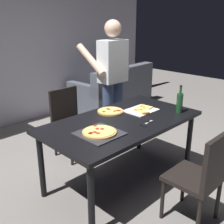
{
  "coord_description": "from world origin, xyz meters",
  "views": [
    {
      "loc": [
        -1.99,
        -1.84,
        1.79
      ],
      "look_at": [
        0.0,
        0.15,
        0.8
      ],
      "focal_mm": 43.85,
      "sensor_mm": 36.0,
      "label": 1
    }
  ],
  "objects": [
    {
      "name": "back_wall",
      "position": [
        0.0,
        2.6,
        1.4
      ],
      "size": [
        6.4,
        0.1,
        2.8
      ],
      "primitive_type": "cube",
      "color": "#BCB7C6",
      "rests_on": "ground_plane"
    },
    {
      "name": "kitchen_scissors",
      "position": [
        0.06,
        -0.26,
        0.76
      ],
      "size": [
        0.2,
        0.09,
        0.01
      ],
      "color": "silver",
      "rests_on": "dining_table"
    },
    {
      "name": "ground_plane",
      "position": [
        0.0,
        0.0,
        0.0
      ],
      "size": [
        12.0,
        12.0,
        0.0
      ],
      "primitive_type": "plane",
      "color": "gray"
    },
    {
      "name": "couch",
      "position": [
        1.9,
        1.99,
        0.3
      ],
      "size": [
        1.76,
        0.97,
        0.85
      ],
      "color": "#4C515B",
      "rests_on": "ground_plane"
    },
    {
      "name": "chair_near_camera",
      "position": [
        -0.0,
        -0.95,
        0.51
      ],
      "size": [
        0.42,
        0.42,
        0.9
      ],
      "color": "black",
      "rests_on": "ground_plane"
    },
    {
      "name": "wine_bottle",
      "position": [
        0.63,
        -0.3,
        0.87
      ],
      "size": [
        0.07,
        0.07,
        0.32
      ],
      "color": "#194723",
      "rests_on": "dining_table"
    },
    {
      "name": "pepperoni_pizza_on_tray",
      "position": [
        -0.42,
        -0.1,
        0.77
      ],
      "size": [
        0.38,
        0.38,
        0.04
      ],
      "color": "#2D2D33",
      "rests_on": "dining_table"
    },
    {
      "name": "dining_table",
      "position": [
        0.0,
        0.0,
        0.68
      ],
      "size": [
        1.72,
        0.93,
        0.75
      ],
      "color": "black",
      "rests_on": "ground_plane"
    },
    {
      "name": "pizza_slices_on_towel",
      "position": [
        0.37,
        0.04,
        0.76
      ],
      "size": [
        0.36,
        0.3,
        0.03
      ],
      "color": "white",
      "rests_on": "dining_table"
    },
    {
      "name": "chair_far_side",
      "position": [
        0.0,
        0.95,
        0.51
      ],
      "size": [
        0.42,
        0.42,
        0.9
      ],
      "color": "black",
      "rests_on": "ground_plane"
    },
    {
      "name": "person_serving_pizza",
      "position": [
        0.58,
        0.73,
        1.0
      ],
      "size": [
        0.55,
        0.54,
        1.75
      ],
      "color": "#38476B",
      "rests_on": "ground_plane"
    },
    {
      "name": "second_pizza_plain",
      "position": [
        0.09,
        0.26,
        0.76
      ],
      "size": [
        0.3,
        0.3,
        0.03
      ],
      "color": "tan",
      "rests_on": "dining_table"
    }
  ]
}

